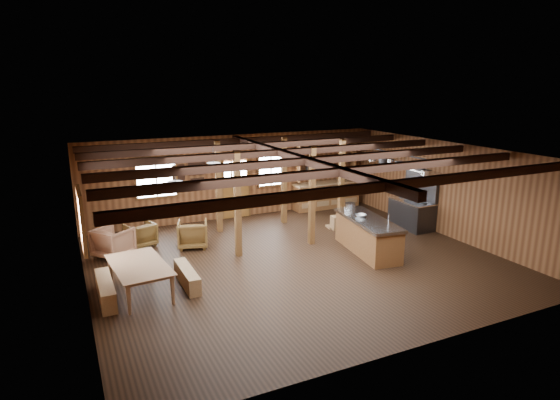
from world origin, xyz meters
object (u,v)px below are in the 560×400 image
armchair_a (140,235)px  armchair_c (113,242)px  dining_table (142,279)px  armchair_b (193,234)px  commercial_range (413,209)px  kitchen_island (368,235)px

armchair_a → armchair_c: 0.94m
armchair_a → armchair_c: armchair_c is taller
dining_table → armchair_b: armchair_b is taller
commercial_range → armchair_b: bearing=170.1°
kitchen_island → armchair_a: kitchen_island is taller
kitchen_island → armchair_c: 6.75m
armchair_b → armchair_c: bearing=12.1°
armchair_a → armchair_b: 1.48m
armchair_c → armchair_b: bearing=-132.6°
kitchen_island → commercial_range: commercial_range is taller
kitchen_island → armchair_c: bearing=165.8°
armchair_c → kitchen_island: bearing=-150.2°
kitchen_island → commercial_range: (2.61, 1.22, 0.13)m
armchair_b → armchair_c: (-2.08, 0.17, 0.02)m
armchair_c → commercial_range: bearing=-136.5°
kitchen_island → armchair_b: size_ratio=3.17×
kitchen_island → dining_table: size_ratio=1.34×
armchair_b → dining_table: bearing=70.5°
kitchen_island → armchair_b: kitchen_island is taller
armchair_b → armchair_c: 2.09m
kitchen_island → dining_table: 5.94m
commercial_range → dining_table: bearing=-171.8°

